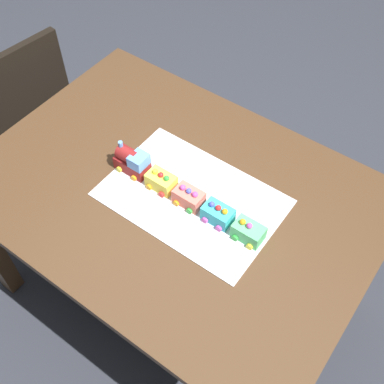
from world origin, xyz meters
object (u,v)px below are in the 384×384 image
(dining_table, at_px, (175,208))
(cake_car_tanker_mint_green, at_px, (248,232))
(chair, at_px, (23,107))
(cake_locomotive, at_px, (132,161))
(cake_car_flatbed_coral, at_px, (189,197))
(cake_car_hopper_turquoise, at_px, (218,214))
(cake_car_caboose_lemon, at_px, (161,181))

(dining_table, xyz_separation_m, cake_car_tanker_mint_green, (0.31, -0.01, 0.14))
(chair, xyz_separation_m, cake_locomotive, (0.86, -0.15, 0.32))
(cake_locomotive, relative_size, cake_car_flatbed_coral, 1.40)
(chair, height_order, cake_car_hopper_turquoise, chair)
(cake_car_flatbed_coral, bearing_deg, cake_car_tanker_mint_green, 0.00)
(dining_table, distance_m, cake_car_tanker_mint_green, 0.34)
(cake_car_caboose_lemon, distance_m, cake_car_tanker_mint_green, 0.35)
(cake_car_flatbed_coral, height_order, cake_car_tanker_mint_green, same)
(cake_car_caboose_lemon, xyz_separation_m, cake_car_flatbed_coral, (0.12, 0.00, 0.00))
(dining_table, xyz_separation_m, cake_car_caboose_lemon, (-0.05, -0.01, 0.14))
(cake_locomotive, distance_m, cake_car_tanker_mint_green, 0.48)
(cake_car_hopper_turquoise, bearing_deg, cake_car_caboose_lemon, 180.00)
(dining_table, distance_m, cake_car_flatbed_coral, 0.16)
(chair, xyz_separation_m, cake_car_hopper_turquoise, (1.22, -0.15, 0.30))
(dining_table, height_order, cake_locomotive, cake_locomotive)
(cake_car_hopper_turquoise, bearing_deg, cake_locomotive, 180.00)
(dining_table, relative_size, cake_car_tanker_mint_green, 14.00)
(cake_car_tanker_mint_green, bearing_deg, dining_table, 177.49)
(cake_locomotive, height_order, cake_car_caboose_lemon, cake_locomotive)
(cake_locomotive, relative_size, cake_car_hopper_turquoise, 1.40)
(cake_locomotive, height_order, cake_car_hopper_turquoise, cake_locomotive)
(cake_car_caboose_lemon, xyz_separation_m, cake_car_tanker_mint_green, (0.35, 0.00, -0.00))
(cake_car_caboose_lemon, relative_size, cake_car_hopper_turquoise, 1.00)
(cake_car_caboose_lemon, relative_size, cake_car_tanker_mint_green, 1.00)
(chair, bearing_deg, cake_car_flatbed_coral, 89.13)
(cake_car_tanker_mint_green, bearing_deg, cake_car_hopper_turquoise, 180.00)
(cake_locomotive, distance_m, cake_car_hopper_turquoise, 0.37)
(cake_locomotive, xyz_separation_m, cake_car_tanker_mint_green, (0.48, -0.00, -0.02))
(cake_car_caboose_lemon, bearing_deg, cake_car_tanker_mint_green, 0.00)
(chair, height_order, cake_locomotive, same)
(cake_car_tanker_mint_green, bearing_deg, chair, 173.47)
(cake_car_caboose_lemon, relative_size, cake_car_flatbed_coral, 1.00)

